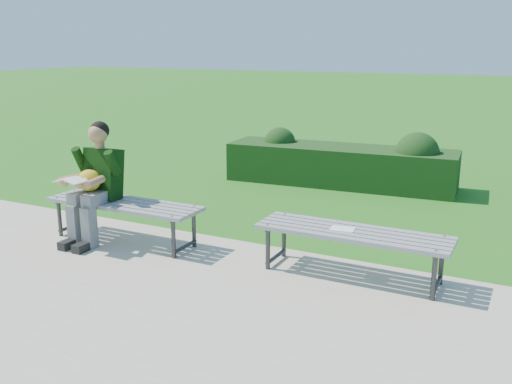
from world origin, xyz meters
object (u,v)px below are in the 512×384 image
at_px(bench_left, 124,207).
at_px(bench_right, 353,236).
at_px(seated_boy, 95,179).
at_px(paper_sheet, 343,229).
at_px(hedge, 345,163).

distance_m(bench_left, bench_right, 2.55).
height_order(seated_boy, paper_sheet, seated_boy).
xyz_separation_m(bench_right, paper_sheet, (-0.10, 0.00, 0.06)).
bearing_deg(bench_right, seated_boy, -174.65).
xyz_separation_m(bench_left, seated_boy, (-0.30, -0.09, 0.30)).
distance_m(bench_left, paper_sheet, 2.45).
distance_m(hedge, bench_right, 3.76).
height_order(hedge, bench_left, hedge).
xyz_separation_m(hedge, bench_left, (-1.30, -3.72, 0.07)).
distance_m(bench_right, paper_sheet, 0.12).
relative_size(bench_left, seated_boy, 1.37).
height_order(bench_right, seated_boy, seated_boy).
relative_size(bench_left, bench_right, 1.00).
bearing_deg(bench_right, paper_sheet, 180.00).
height_order(bench_left, seated_boy, seated_boy).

